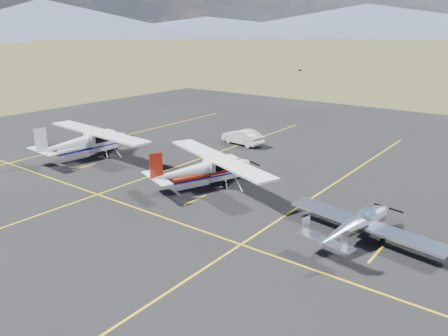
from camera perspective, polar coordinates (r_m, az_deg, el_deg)
ground at (r=25.27m, az=13.91°, el=-5.93°), size 1600.00×1600.00×0.00m
apron at (r=28.46m, az=0.94°, el=-2.66°), size 72.00×72.00×0.02m
aircraft_low_wing at (r=22.33m, az=17.15°, el=-7.04°), size 6.02×8.31×1.80m
aircraft_cessna at (r=28.44m, az=-2.57°, el=-0.06°), size 7.72×10.74×2.77m
aircraft_plain at (r=36.65m, az=-17.63°, el=3.33°), size 7.07×11.77×2.97m
sedan at (r=39.13m, az=2.45°, el=4.07°), size 2.02×4.24×1.34m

